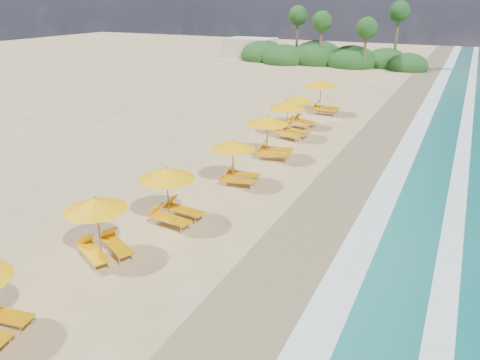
# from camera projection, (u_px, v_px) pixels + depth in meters

# --- Properties ---
(ground) EXTENTS (160.00, 160.00, 0.00)m
(ground) POSITION_uv_depth(u_px,v_px,m) (240.00, 205.00, 19.98)
(ground) COLOR tan
(ground) RESTS_ON ground
(wet_sand) EXTENTS (4.00, 160.00, 0.01)m
(wet_sand) POSITION_uv_depth(u_px,v_px,m) (329.00, 224.00, 18.34)
(wet_sand) COLOR #8B7952
(wet_sand) RESTS_ON ground
(surf_foam) EXTENTS (4.00, 160.00, 0.01)m
(surf_foam) POSITION_uv_depth(u_px,v_px,m) (399.00, 238.00, 17.22)
(surf_foam) COLOR white
(surf_foam) RESTS_ON ground
(station_3) EXTENTS (2.93, 2.92, 2.22)m
(station_3) POSITION_uv_depth(u_px,v_px,m) (100.00, 224.00, 15.66)
(station_3) COLOR olive
(station_3) RESTS_ON ground
(station_4) EXTENTS (2.65, 2.48, 2.34)m
(station_4) POSITION_uv_depth(u_px,v_px,m) (171.00, 191.00, 18.10)
(station_4) COLOR olive
(station_4) RESTS_ON ground
(station_5) EXTENTS (2.60, 2.47, 2.23)m
(station_5) POSITION_uv_depth(u_px,v_px,m) (236.00, 159.00, 21.95)
(station_5) COLOR olive
(station_5) RESTS_ON ground
(station_6) EXTENTS (2.94, 2.79, 2.48)m
(station_6) POSITION_uv_depth(u_px,v_px,m) (270.00, 134.00, 25.47)
(station_6) COLOR olive
(station_6) RESTS_ON ground
(station_7) EXTENTS (2.98, 2.87, 2.43)m
(station_7) POSITION_uv_depth(u_px,v_px,m) (290.00, 117.00, 29.15)
(station_7) COLOR olive
(station_7) RESTS_ON ground
(station_8) EXTENTS (2.78, 2.69, 2.24)m
(station_8) POSITION_uv_depth(u_px,v_px,m) (300.00, 109.00, 31.69)
(station_8) COLOR olive
(station_8) RESTS_ON ground
(station_9) EXTENTS (2.93, 2.72, 2.65)m
(station_9) POSITION_uv_depth(u_px,v_px,m) (323.00, 94.00, 35.27)
(station_9) COLOR olive
(station_9) RESTS_ON ground
(treeline) EXTENTS (25.80, 8.80, 9.74)m
(treeline) POSITION_uv_depth(u_px,v_px,m) (323.00, 57.00, 61.55)
(treeline) COLOR #163D14
(treeline) RESTS_ON ground
(beach_building) EXTENTS (7.00, 5.00, 2.80)m
(beach_building) POSITION_uv_depth(u_px,v_px,m) (250.00, 48.00, 68.43)
(beach_building) COLOR beige
(beach_building) RESTS_ON ground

